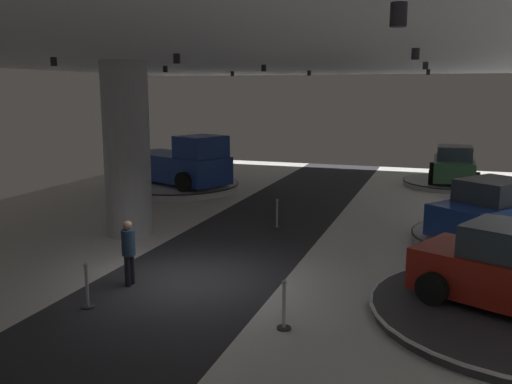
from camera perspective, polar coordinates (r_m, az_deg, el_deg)
ground at (r=13.69m, az=-6.98°, el=-9.29°), size 24.00×44.00×0.06m
ceiling_with_spotlights at (r=12.90m, az=-7.55°, el=14.67°), size 24.00×44.00×0.39m
column_left at (r=17.75m, az=-13.33°, el=4.31°), size 1.45×1.45×5.50m
display_platform_deep_right at (r=28.11m, az=19.82°, el=0.88°), size 4.67×4.67×0.27m
display_car_deep_right at (r=27.95m, az=19.93°, el=2.65°), size 2.25×4.26×1.71m
display_platform_far_left at (r=25.73m, az=-8.19°, el=0.61°), size 5.68×5.68×0.32m
pickup_truck_far_left at (r=25.32m, az=-7.80°, el=2.93°), size 5.70×4.26×2.30m
display_platform_mid_right at (r=17.82m, az=23.48°, el=-4.66°), size 4.73×4.73×0.34m
display_car_mid_right at (r=17.59m, az=23.65°, el=-1.79°), size 3.97×4.44×1.71m
visitor_walking_near at (r=13.36m, az=-13.16°, el=-5.80°), size 0.32×0.32×1.59m
stanchion_a at (r=18.46m, az=2.21°, el=-2.67°), size 0.28×0.28×1.01m
stanchion_b at (r=12.42m, az=-17.21°, el=-9.88°), size 0.28×0.28×1.01m
stanchion_c at (r=10.91m, az=2.94°, el=-12.32°), size 0.28×0.28×1.01m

